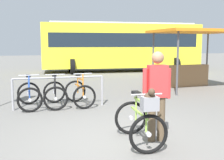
{
  "coord_description": "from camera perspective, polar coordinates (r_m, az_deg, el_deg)",
  "views": [
    {
      "loc": [
        -1.56,
        -4.67,
        1.77
      ],
      "look_at": [
        0.14,
        0.97,
        1.0
      ],
      "focal_mm": 44.31,
      "sensor_mm": 36.0,
      "label": 1
    }
  ],
  "objects": [
    {
      "name": "racked_bike_blue",
      "position": [
        7.98,
        -16.72,
        -2.99
      ],
      "size": [
        0.69,
        1.1,
        0.97
      ],
      "color": "black",
      "rests_on": "ground"
    },
    {
      "name": "bike_rack_rail",
      "position": [
        7.78,
        -10.88,
        -1.05
      ],
      "size": [
        2.51,
        0.11,
        0.88
      ],
      "color": "#99999E",
      "rests_on": "ground"
    },
    {
      "name": "racked_bike_orange",
      "position": [
        8.07,
        -6.72,
        -2.61
      ],
      "size": [
        0.75,
        1.16,
        0.98
      ],
      "color": "black",
      "rests_on": "ground"
    },
    {
      "name": "market_stall",
      "position": [
        11.45,
        15.62,
        5.3
      ],
      "size": [
        3.18,
        2.41,
        2.3
      ],
      "color": "#4C4C51",
      "rests_on": "ground"
    },
    {
      "name": "racked_bike_black",
      "position": [
        7.99,
        -11.69,
        -2.81
      ],
      "size": [
        0.71,
        1.14,
        0.98
      ],
      "color": "black",
      "rests_on": "ground"
    },
    {
      "name": "featured_bicycle",
      "position": [
        4.86,
        6.05,
        -7.92
      ],
      "size": [
        0.74,
        1.23,
        1.09
      ],
      "color": "black",
      "rests_on": "ground"
    },
    {
      "name": "bus_distant",
      "position": [
        18.02,
        1.95,
        7.36
      ],
      "size": [
        10.18,
        3.97,
        3.08
      ],
      "color": "yellow",
      "rests_on": "ground"
    },
    {
      "name": "ground_plane",
      "position": [
        5.23,
        1.63,
        -12.33
      ],
      "size": [
        80.0,
        80.0,
        0.0
      ],
      "primitive_type": "plane",
      "color": "slate"
    },
    {
      "name": "person_with_featured_bike",
      "position": [
        5.05,
        9.27,
        -2.49
      ],
      "size": [
        0.53,
        0.24,
        1.64
      ],
      "color": "brown",
      "rests_on": "ground"
    }
  ]
}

